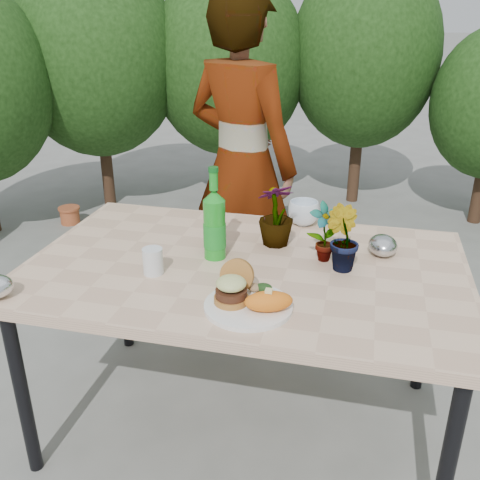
% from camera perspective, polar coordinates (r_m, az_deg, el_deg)
% --- Properties ---
extents(ground, '(80.00, 80.00, 0.00)m').
position_cam_1_polar(ground, '(2.40, 0.48, -18.88)').
color(ground, slate).
rests_on(ground, ground).
extents(patio_table, '(1.60, 1.00, 0.75)m').
position_cam_1_polar(patio_table, '(1.99, 0.54, -4.04)').
color(patio_table, '#D9B190').
rests_on(patio_table, ground).
extents(shrub_hedge, '(6.83, 5.00, 2.26)m').
position_cam_1_polar(shrub_hedge, '(3.49, 7.99, 15.81)').
color(shrub_hedge, '#382316').
rests_on(shrub_hedge, ground).
extents(dinner_plate, '(0.28, 0.28, 0.01)m').
position_cam_1_polar(dinner_plate, '(1.69, 0.89, -7.08)').
color(dinner_plate, white).
rests_on(dinner_plate, patio_table).
extents(burger_stack, '(0.11, 0.16, 0.11)m').
position_cam_1_polar(burger_stack, '(1.69, -0.78, -4.98)').
color(burger_stack, '#B7722D').
rests_on(burger_stack, dinner_plate).
extents(sweet_potato, '(0.17, 0.12, 0.06)m').
position_cam_1_polar(sweet_potato, '(1.64, 3.07, -6.54)').
color(sweet_potato, orange).
rests_on(sweet_potato, dinner_plate).
extents(grilled_veg, '(0.08, 0.05, 0.03)m').
position_cam_1_polar(grilled_veg, '(1.75, 2.13, -5.07)').
color(grilled_veg, olive).
rests_on(grilled_veg, dinner_plate).
extents(wine_bottle, '(0.07, 0.07, 0.30)m').
position_cam_1_polar(wine_bottle, '(2.06, -2.72, 1.95)').
color(wine_bottle, black).
rests_on(wine_bottle, patio_table).
extents(sparkling_water, '(0.08, 0.08, 0.35)m').
position_cam_1_polar(sparkling_water, '(1.97, -2.74, 1.55)').
color(sparkling_water, '#1A9121').
rests_on(sparkling_water, patio_table).
extents(plastic_cup, '(0.07, 0.07, 0.09)m').
position_cam_1_polar(plastic_cup, '(1.91, -9.27, -2.24)').
color(plastic_cup, silver).
rests_on(plastic_cup, patio_table).
extents(seedling_left, '(0.14, 0.13, 0.22)m').
position_cam_1_polar(seedling_left, '(1.98, 9.01, 0.79)').
color(seedling_left, '#25521C').
rests_on(seedling_left, patio_table).
extents(seedling_mid, '(0.16, 0.16, 0.23)m').
position_cam_1_polar(seedling_mid, '(1.92, 10.83, 0.14)').
color(seedling_mid, '#2A571E').
rests_on(seedling_mid, patio_table).
extents(seedling_right, '(0.19, 0.19, 0.25)m').
position_cam_1_polar(seedling_right, '(2.09, 3.90, 2.74)').
color(seedling_right, '#2B591E').
rests_on(seedling_right, patio_table).
extents(blue_bowl, '(0.17, 0.17, 0.11)m').
position_cam_1_polar(blue_bowl, '(2.32, 6.80, 2.88)').
color(blue_bowl, white).
rests_on(blue_bowl, patio_table).
extents(foil_packet_right, '(0.13, 0.15, 0.08)m').
position_cam_1_polar(foil_packet_right, '(2.10, 14.99, -0.55)').
color(foil_packet_right, '#ADAFB4').
rests_on(foil_packet_right, patio_table).
extents(person, '(0.74, 0.62, 1.74)m').
position_cam_1_polar(person, '(2.79, 0.17, 8.03)').
color(person, '#926149').
rests_on(person, ground).
extents(terracotta_pot, '(0.17, 0.17, 0.14)m').
position_cam_1_polar(terracotta_pot, '(4.55, -17.71, 2.56)').
color(terracotta_pot, '#B0532D').
rests_on(terracotta_pot, ground).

